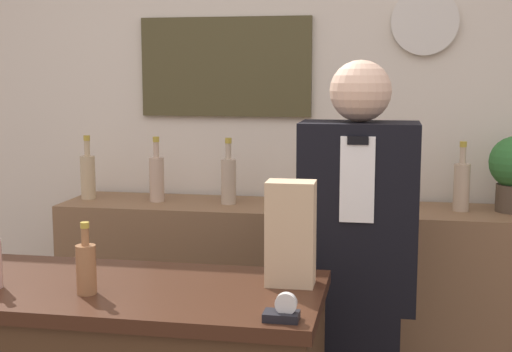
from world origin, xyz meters
TOP-DOWN VIEW (x-y plane):
  - back_wall at (-0.00, 2.00)m, footprint 5.20×0.09m
  - back_shelf at (0.23, 1.73)m, footprint 2.27×0.43m
  - shopkeeper at (0.46, 1.11)m, footprint 0.41×0.26m
  - paper_bag at (0.28, 0.64)m, footprint 0.14×0.10m
  - tape_dispenser at (0.31, 0.33)m, footprint 0.09×0.06m
  - counter_bottle_2 at (-0.27, 0.45)m, footprint 0.06×0.06m
  - shelf_bottle_0 at (-0.83, 1.73)m, footprint 0.07×0.07m
  - shelf_bottle_1 at (-0.49, 1.72)m, footprint 0.07×0.07m
  - shelf_bottle_2 at (-0.15, 1.72)m, footprint 0.07×0.07m
  - shelf_bottle_3 at (0.19, 1.75)m, footprint 0.07×0.07m
  - shelf_bottle_4 at (0.53, 1.73)m, footprint 0.07×0.07m
  - shelf_bottle_5 at (0.87, 1.74)m, footprint 0.07×0.07m

SIDE VIEW (x-z plane):
  - back_shelf at x=0.23m, z-range 0.00..0.99m
  - shopkeeper at x=0.46m, z-range 0.00..1.62m
  - tape_dispenser at x=0.31m, z-range 0.95..1.02m
  - counter_bottle_2 at x=-0.27m, z-range 0.93..1.14m
  - shelf_bottle_0 at x=-0.83m, z-range 0.96..1.26m
  - shelf_bottle_1 at x=-0.49m, z-range 0.96..1.26m
  - shelf_bottle_2 at x=-0.15m, z-range 0.96..1.26m
  - shelf_bottle_3 at x=0.19m, z-range 0.96..1.26m
  - shelf_bottle_4 at x=0.53m, z-range 0.96..1.26m
  - shelf_bottle_5 at x=0.87m, z-range 0.96..1.26m
  - paper_bag at x=0.28m, z-range 0.96..1.27m
  - back_wall at x=0.00m, z-range 0.00..2.70m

